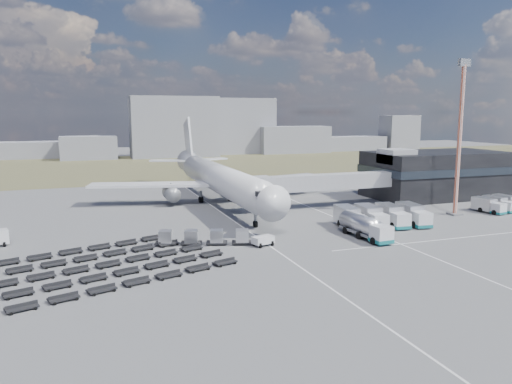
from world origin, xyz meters
name	(u,v)px	position (x,y,z in m)	size (l,w,h in m)	color
ground	(276,240)	(0.00, 0.00, 0.00)	(420.00, 420.00, 0.00)	#565659
grass_strip	(160,166)	(0.00, 110.00, 0.01)	(420.00, 90.00, 0.01)	brown
lane_markings	(326,230)	(9.77, 3.00, 0.01)	(47.12, 110.00, 0.01)	silver
terminal	(436,173)	(47.77, 23.96, 5.25)	(30.40, 16.40, 11.00)	black
jet_bridge	(313,183)	(15.90, 20.42, 5.05)	(30.30, 3.80, 7.05)	#939399
airliner	(218,178)	(0.00, 32.38, 5.29)	(51.59, 64.53, 17.62)	silver
skyline	(124,136)	(-8.59, 150.40, 8.65)	(287.80, 26.35, 25.21)	gray
fuel_tanker	(365,227)	(13.03, -3.31, 1.68)	(3.29, 10.53, 3.35)	silver
pushback_tug	(263,241)	(-2.85, -2.28, 0.69)	(2.97, 1.67, 1.37)	silver
catering_truck	(238,191)	(6.10, 37.78, 1.42)	(3.20, 6.31, 2.78)	silver
service_trucks_near	(382,216)	(19.81, 2.51, 1.70)	(14.89, 9.34, 3.13)	silver
service_trucks_far	(499,204)	(48.14, 6.10, 1.36)	(9.14, 7.49, 2.50)	silver
uld_row	(204,237)	(-10.57, 1.01, 1.14)	(13.70, 5.77, 1.91)	black
baggage_dollies	(93,267)	(-25.76, -5.69, 0.35)	(33.34, 26.06, 0.70)	black
floodlight_mast	(459,139)	(37.80, 6.07, 13.96)	(2.65, 2.15, 27.85)	#B83E1D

